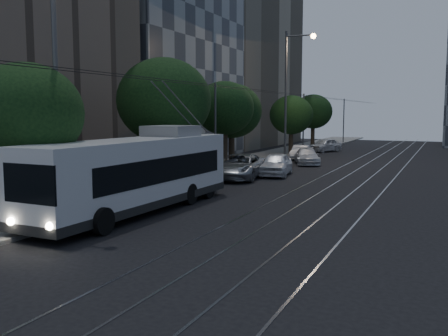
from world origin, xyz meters
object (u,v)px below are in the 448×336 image
Objects in this scene: car_white_b at (307,156)px; car_white_c at (301,152)px; car_white_d at (325,145)px; streetlamp_far at (291,84)px; car_white_a at (276,164)px; streetlamp_near at (64,53)px; pickup_silver at (240,166)px; trolleybus at (138,173)px.

car_white_b reaches higher than car_white_c.
streetlamp_far is (-0.47, -11.13, 5.86)m from car_white_d.
car_white_b is at bearing 81.15° from car_white_a.
streetlamp_near is at bearing -107.83° from car_white_a.
pickup_silver is 14.12m from car_white_c.
pickup_silver is 0.51× the size of streetlamp_far.
streetlamp_near is at bearing -112.93° from trolleybus.
car_white_c is (-0.20, 25.78, -1.03)m from trolleybus.
streetlamp_far is at bearing 93.17° from trolleybus.
pickup_silver reaches higher than car_white_c.
car_white_c is (-1.60, 3.82, -0.02)m from car_white_b.
streetlamp_near is at bearing -68.05° from car_white_d.
pickup_silver is at bearing -66.43° from car_white_d.
trolleybus is 14.23m from car_white_a.
car_white_d is at bearing 87.57° from streetlamp_far.
streetlamp_far is (-0.47, 12.34, 5.81)m from pickup_silver.
car_white_a reaches higher than car_white_b.
streetlamp_far reaches higher than car_white_d.
car_white_a is 11.75m from car_white_c.
car_white_d is at bearing 88.37° from streetlamp_near.
streetlamp_far reaches higher than streetlamp_near.
trolleybus is 5.67m from streetlamp_near.
pickup_silver is at bearing -94.14° from car_white_c.
pickup_silver is at bearing -87.81° from streetlamp_far.
car_white_b is (0.00, 7.83, -0.12)m from car_white_a.
streetlamp_far is at bearing -68.86° from car_white_d.
car_white_d is at bearing 85.86° from car_white_c.
streetlamp_near reaches higher than pickup_silver.
streetlamp_near is 26.81m from streetlamp_far.
streetlamp_far is (-2.07, 2.04, 5.95)m from car_white_b.
trolleybus is 11.70m from pickup_silver.
pickup_silver is 13.65m from streetlamp_far.
streetlamp_near is (-1.28, -2.80, 4.76)m from trolleybus.
car_white_c is at bearing 87.84° from streetlamp_near.
streetlamp_far is at bearing 93.01° from car_white_a.
streetlamp_near reaches higher than trolleybus.
pickup_silver is 2.94m from car_white_a.
car_white_d is at bearing 91.89° from trolleybus.
pickup_silver reaches higher than car_white_b.
car_white_d is at bearing 85.51° from car_white_a.
pickup_silver is 1.26× the size of car_white_a.
streetlamp_near reaches higher than car_white_d.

